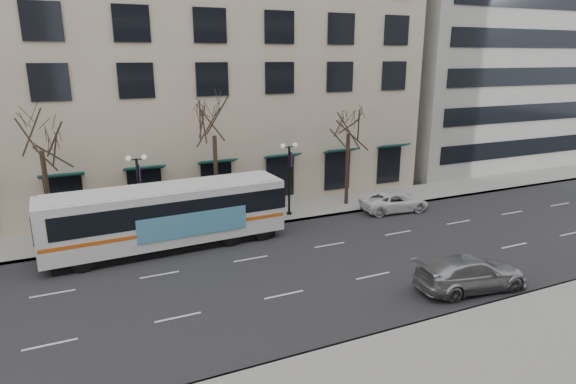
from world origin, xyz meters
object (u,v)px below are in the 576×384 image
lamp_post_left (139,192)px  city_bus (169,215)px  tree_far_right (349,120)px  tree_far_left (39,134)px  silver_car (471,273)px  tree_far_mid (214,121)px  white_pickup (394,202)px  lamp_post_right (289,176)px

lamp_post_left → city_bus: 2.85m
tree_far_right → tree_far_left: bearing=180.0°
tree_far_right → silver_car: (-1.50, -14.18, -5.61)m
city_bus → silver_car: (12.24, -11.18, -1.23)m
lamp_post_left → silver_car: lamp_post_left is taller
tree_far_mid → lamp_post_left: bearing=-173.1°
tree_far_mid → lamp_post_left: (-4.99, -0.60, -3.96)m
lamp_post_left → white_pickup: bearing=-6.5°
lamp_post_left → city_bus: size_ratio=0.38×
lamp_post_left → silver_car: 19.26m
silver_car → white_pickup: bearing=-12.4°
tree_far_left → silver_car: (18.50, -14.18, -5.89)m
lamp_post_right → silver_car: bearing=-75.6°
tree_far_mid → lamp_post_right: size_ratio=1.64×
tree_far_left → silver_car: 24.04m
tree_far_mid → tree_far_right: size_ratio=1.06×
lamp_post_right → city_bus: bearing=-164.7°
tree_far_left → silver_car: size_ratio=1.50×
tree_far_right → white_pickup: 6.77m
tree_far_mid → city_bus: (-3.74, -3.00, -4.87)m
lamp_post_left → tree_far_mid: bearing=6.9°
tree_far_left → tree_far_mid: size_ratio=0.98×
tree_far_left → city_bus: bearing=-25.6°
white_pickup → city_bus: bearing=97.3°
lamp_post_right → white_pickup: lamp_post_right is taller
tree_far_left → city_bus: (6.26, -3.00, -4.66)m
lamp_post_left → city_bus: lamp_post_left is taller
silver_car → white_pickup: size_ratio=1.11×
white_pickup → tree_far_mid: bearing=84.1°
city_bus → tree_far_right: bearing=9.8°
city_bus → silver_car: size_ratio=2.49×
silver_car → tree_far_left: bearing=59.2°
tree_far_right → lamp_post_right: bearing=-173.1°
tree_far_left → lamp_post_left: tree_far_left is taller
tree_far_right → city_bus: size_ratio=0.58×
tree_far_left → silver_car: tree_far_left is taller
tree_far_left → white_pickup: (22.50, -2.60, -6.00)m
tree_far_mid → lamp_post_right: bearing=-6.8°
tree_far_left → silver_car: bearing=-37.5°
tree_far_right → city_bus: (-13.74, -3.00, -4.38)m
tree_far_right → lamp_post_left: 15.40m
tree_far_left → lamp_post_right: (15.01, -0.60, -3.75)m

